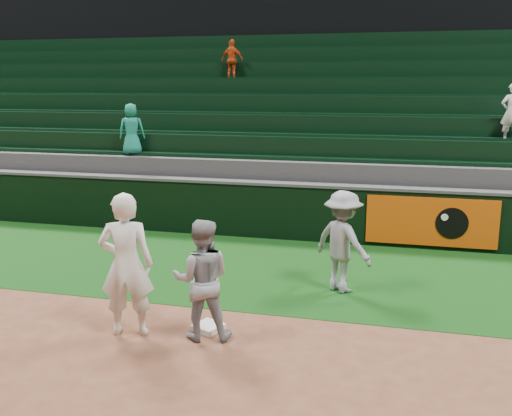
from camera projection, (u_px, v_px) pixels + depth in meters
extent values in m
plane|color=brown|center=(215.00, 337.00, 7.70)|extent=(70.00, 70.00, 0.00)
cube|color=#0D340E|center=(265.00, 269.00, 10.54)|extent=(36.00, 4.20, 0.01)
cube|color=black|center=(348.00, 17.00, 22.96)|extent=(40.00, 12.00, 12.00)
cube|color=white|center=(208.00, 327.00, 7.92)|extent=(0.47, 0.47, 0.08)
imported|color=white|center=(126.00, 265.00, 7.61)|extent=(0.82, 0.65, 1.97)
imported|color=#93969D|center=(202.00, 280.00, 7.52)|extent=(0.93, 0.80, 1.64)
imported|color=gray|center=(343.00, 242.00, 9.24)|extent=(1.24, 1.12, 1.67)
cube|color=black|center=(288.00, 212.00, 12.50)|extent=(36.00, 0.35, 1.20)
cube|color=#D84C0A|center=(431.00, 222.00, 11.61)|extent=(2.60, 0.05, 1.00)
cylinder|color=black|center=(452.00, 223.00, 11.48)|extent=(0.64, 0.02, 0.64)
cylinder|color=white|center=(445.00, 217.00, 11.47)|extent=(0.14, 0.02, 0.14)
cube|color=#424244|center=(289.00, 184.00, 12.37)|extent=(36.00, 0.40, 0.06)
cube|color=#363638|center=(294.00, 196.00, 13.14)|extent=(36.00, 0.85, 1.65)
cube|color=black|center=(297.00, 148.00, 13.15)|extent=(36.00, 0.14, 0.50)
cube|color=black|center=(296.00, 158.00, 13.04)|extent=(36.00, 0.45, 0.08)
cube|color=#363638|center=(301.00, 180.00, 13.90)|extent=(36.00, 0.85, 2.10)
cube|color=black|center=(304.00, 126.00, 13.86)|extent=(36.00, 0.14, 0.50)
cube|color=black|center=(302.00, 135.00, 13.75)|extent=(36.00, 0.45, 0.08)
cube|color=#363638|center=(307.00, 166.00, 14.66)|extent=(36.00, 0.85, 2.55)
cube|color=black|center=(309.00, 106.00, 14.57)|extent=(36.00, 0.14, 0.50)
cube|color=black|center=(308.00, 114.00, 14.46)|extent=(36.00, 0.45, 0.08)
cube|color=#363638|center=(312.00, 154.00, 15.41)|extent=(36.00, 0.85, 3.00)
cube|color=black|center=(315.00, 88.00, 15.28)|extent=(36.00, 0.14, 0.50)
cube|color=black|center=(313.00, 96.00, 15.17)|extent=(36.00, 0.45, 0.08)
cube|color=#363638|center=(316.00, 142.00, 16.17)|extent=(36.00, 0.85, 3.45)
cube|color=black|center=(319.00, 71.00, 15.99)|extent=(36.00, 0.14, 0.50)
cube|color=black|center=(318.00, 79.00, 15.87)|extent=(36.00, 0.45, 0.08)
cube|color=#363638|center=(321.00, 132.00, 16.93)|extent=(36.00, 0.85, 3.90)
cube|color=black|center=(324.00, 56.00, 16.70)|extent=(36.00, 0.14, 0.50)
cube|color=black|center=(323.00, 63.00, 16.58)|extent=(36.00, 0.45, 0.08)
cube|color=#363638|center=(325.00, 123.00, 17.69)|extent=(36.00, 0.85, 4.35)
cube|color=black|center=(328.00, 42.00, 17.41)|extent=(36.00, 0.14, 0.50)
cube|color=black|center=(327.00, 49.00, 17.29)|extent=(36.00, 0.45, 0.08)
imported|color=#167E6A|center=(132.00, 129.00, 13.75)|extent=(0.70, 0.57, 1.24)
imported|color=#C14012|center=(232.00, 60.00, 16.23)|extent=(0.70, 0.38, 1.14)
imported|color=silver|center=(511.00, 112.00, 12.40)|extent=(0.52, 0.41, 1.28)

